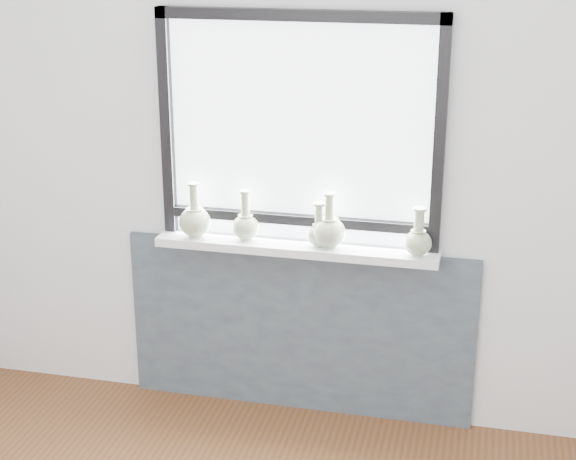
% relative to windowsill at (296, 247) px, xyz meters
% --- Properties ---
extents(back_wall, '(3.60, 0.02, 2.60)m').
position_rel_windowsill_xyz_m(back_wall, '(0.00, 0.10, 0.42)').
color(back_wall, silver).
rests_on(back_wall, ground).
extents(apron_panel, '(1.70, 0.03, 0.86)m').
position_rel_windowsill_xyz_m(apron_panel, '(0.00, 0.07, -0.45)').
color(apron_panel, '#4A5960').
rests_on(apron_panel, ground).
extents(windowsill, '(1.32, 0.18, 0.04)m').
position_rel_windowsill_xyz_m(windowsill, '(0.00, 0.00, 0.00)').
color(windowsill, white).
rests_on(windowsill, apron_panel).
extents(window, '(1.30, 0.06, 1.05)m').
position_rel_windowsill_xyz_m(window, '(0.00, 0.06, 0.56)').
color(window, black).
rests_on(window, windowsill).
extents(vase_a, '(0.15, 0.15, 0.26)m').
position_rel_windowsill_xyz_m(vase_a, '(-0.49, -0.01, 0.10)').
color(vase_a, '#ABBD97').
rests_on(vase_a, windowsill).
extents(vase_b, '(0.13, 0.13, 0.24)m').
position_rel_windowsill_xyz_m(vase_b, '(-0.24, 0.00, 0.09)').
color(vase_b, '#ABBD97').
rests_on(vase_b, windowsill).
extents(vase_c, '(0.11, 0.11, 0.20)m').
position_rel_windowsill_xyz_m(vase_c, '(0.11, -0.00, 0.08)').
color(vase_c, '#ABBD97').
rests_on(vase_c, windowsill).
extents(vase_d, '(0.15, 0.15, 0.26)m').
position_rel_windowsill_xyz_m(vase_d, '(0.16, -0.01, 0.10)').
color(vase_d, '#ABBD97').
rests_on(vase_d, windowsill).
extents(vase_e, '(0.12, 0.12, 0.22)m').
position_rel_windowsill_xyz_m(vase_e, '(0.56, -0.02, 0.09)').
color(vase_e, '#ABBD97').
rests_on(vase_e, windowsill).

